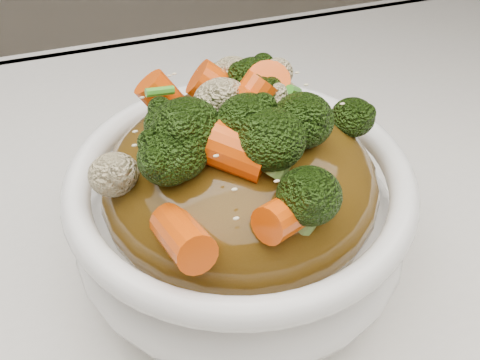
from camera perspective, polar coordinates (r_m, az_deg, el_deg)
name	(u,v)px	position (r m, az deg, el deg)	size (l,w,h in m)	color
tablecloth	(191,304)	(0.45, -5.02, -12.47)	(1.20, 0.80, 0.04)	silver
bowl	(240,217)	(0.41, 0.00, -3.76)	(0.24, 0.24, 0.09)	white
sauce_base	(240,184)	(0.39, 0.00, -0.37)	(0.19, 0.19, 0.11)	#4B320D
carrots	(240,100)	(0.35, 0.00, 8.17)	(0.19, 0.19, 0.06)	#E64D07
broccoli	(240,101)	(0.35, 0.00, 8.01)	(0.19, 0.19, 0.05)	black
cauliflower	(240,104)	(0.35, 0.00, 7.71)	(0.19, 0.19, 0.04)	#CAB98A
scallions	(240,98)	(0.35, 0.00, 8.32)	(0.14, 0.14, 0.02)	#3A9321
sesame_seeds	(240,98)	(0.35, 0.00, 8.32)	(0.17, 0.17, 0.01)	beige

